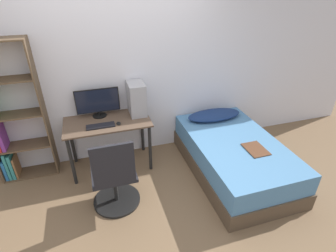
{
  "coord_description": "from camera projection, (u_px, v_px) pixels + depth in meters",
  "views": [
    {
      "loc": [
        -0.42,
        -2.09,
        2.38
      ],
      "look_at": [
        0.42,
        0.62,
        0.75
      ],
      "focal_mm": 28.0,
      "sensor_mm": 36.0,
      "label": 1
    }
  ],
  "objects": [
    {
      "name": "bed",
      "position": [
        234.0,
        156.0,
        3.57
      ],
      "size": [
        1.1,
        1.84,
        0.5
      ],
      "color": "#4C3D2D",
      "rests_on": "ground_plane"
    },
    {
      "name": "pillow",
      "position": [
        214.0,
        115.0,
        3.96
      ],
      "size": [
        0.83,
        0.36,
        0.11
      ],
      "color": "navy",
      "rests_on": "bed"
    },
    {
      "name": "keyboard",
      "position": [
        101.0,
        126.0,
        3.31
      ],
      "size": [
        0.36,
        0.12,
        0.02
      ],
      "color": "black",
      "rests_on": "desk"
    },
    {
      "name": "pc_tower",
      "position": [
        137.0,
        99.0,
        3.54
      ],
      "size": [
        0.22,
        0.33,
        0.44
      ],
      "color": "#99999E",
      "rests_on": "desk"
    },
    {
      "name": "ground_plane",
      "position": [
        149.0,
        213.0,
        3.02
      ],
      "size": [
        14.0,
        14.0,
        0.0
      ],
      "primitive_type": "plane",
      "color": "brown"
    },
    {
      "name": "monitor",
      "position": [
        98.0,
        102.0,
        3.47
      ],
      "size": [
        0.57,
        0.19,
        0.39
      ],
      "color": "black",
      "rests_on": "desk"
    },
    {
      "name": "bookshelf",
      "position": [
        4.0,
        119.0,
        3.18
      ],
      "size": [
        0.68,
        0.28,
        1.81
      ],
      "color": "brown",
      "rests_on": "ground_plane"
    },
    {
      "name": "mouse",
      "position": [
        119.0,
        123.0,
        3.37
      ],
      "size": [
        0.06,
        0.09,
        0.02
      ],
      "color": "black",
      "rests_on": "desk"
    },
    {
      "name": "desk",
      "position": [
        108.0,
        128.0,
        3.5
      ],
      "size": [
        1.12,
        0.59,
        0.72
      ],
      "color": "brown",
      "rests_on": "ground_plane"
    },
    {
      "name": "office_chair",
      "position": [
        115.0,
        181.0,
        2.96
      ],
      "size": [
        0.56,
        0.56,
        0.96
      ],
      "color": "black",
      "rests_on": "ground_plane"
    },
    {
      "name": "magazine",
      "position": [
        256.0,
        149.0,
        3.26
      ],
      "size": [
        0.24,
        0.32,
        0.01
      ],
      "color": "#56331E",
      "rests_on": "bed"
    },
    {
      "name": "wall_back",
      "position": [
        122.0,
        73.0,
        3.52
      ],
      "size": [
        8.0,
        0.05,
        2.5
      ],
      "color": "silver",
      "rests_on": "ground_plane"
    }
  ]
}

